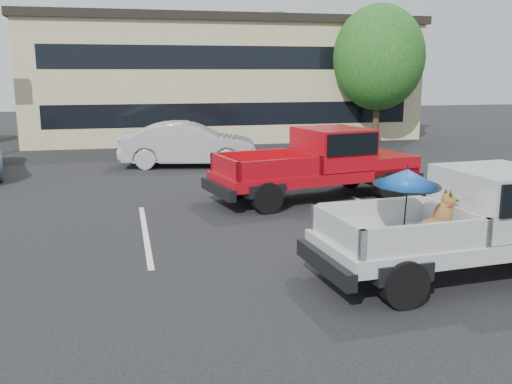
% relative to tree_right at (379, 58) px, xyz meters
% --- Properties ---
extents(ground, '(90.00, 90.00, 0.00)m').
position_rel_tree_right_xyz_m(ground, '(-9.00, -16.00, -4.21)').
color(ground, black).
rests_on(ground, ground).
extents(stripe_left, '(0.12, 5.00, 0.01)m').
position_rel_tree_right_xyz_m(stripe_left, '(-12.00, -14.00, -4.21)').
color(stripe_left, silver).
rests_on(stripe_left, ground).
extents(stripe_right, '(0.12, 5.00, 0.01)m').
position_rel_tree_right_xyz_m(stripe_right, '(-6.00, -14.00, -4.21)').
color(stripe_right, silver).
rests_on(stripe_right, ground).
extents(motel_building, '(20.40, 8.40, 6.30)m').
position_rel_tree_right_xyz_m(motel_building, '(-7.00, 4.99, -1.00)').
color(motel_building, '#CAB986').
rests_on(motel_building, ground).
extents(tree_right, '(4.46, 4.46, 6.78)m').
position_rel_tree_right_xyz_m(tree_right, '(0.00, 0.00, 0.00)').
color(tree_right, '#332114').
rests_on(tree_right, ground).
extents(tree_back, '(4.68, 4.68, 7.11)m').
position_rel_tree_right_xyz_m(tree_back, '(-3.00, 8.00, 0.20)').
color(tree_back, '#332114').
rests_on(tree_back, ground).
extents(silver_pickup, '(5.83, 2.46, 2.06)m').
position_rel_tree_right_xyz_m(silver_pickup, '(-6.26, -17.98, -3.16)').
color(silver_pickup, black).
rests_on(silver_pickup, ground).
extents(red_pickup, '(6.31, 3.23, 1.98)m').
position_rel_tree_right_xyz_m(red_pickup, '(-6.78, -11.42, -3.12)').
color(red_pickup, black).
rests_on(red_pickup, ground).
extents(silver_sedan, '(5.34, 2.74, 1.68)m').
position_rel_tree_right_xyz_m(silver_sedan, '(-9.97, -5.00, -3.37)').
color(silver_sedan, '#ABACB2').
rests_on(silver_sedan, ground).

